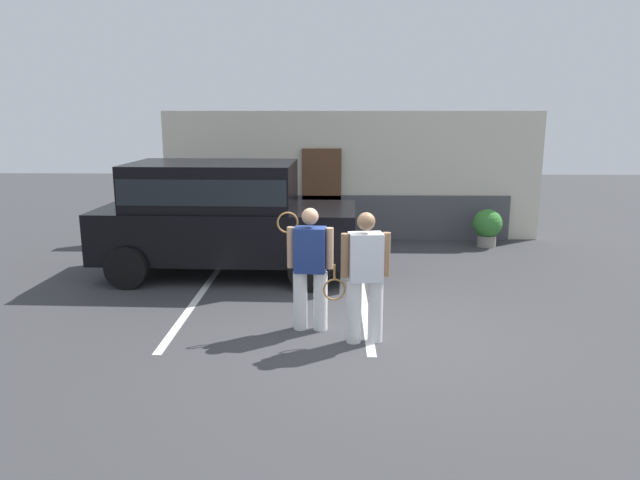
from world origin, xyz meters
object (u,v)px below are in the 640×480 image
object	(u,v)px
tennis_player_woman	(365,276)
potted_plant_by_porch	(487,226)
parked_suv	(222,213)
tennis_player_man	(310,267)

from	to	relation	value
tennis_player_woman	potted_plant_by_porch	world-z (taller)	tennis_player_woman
potted_plant_by_porch	parked_suv	bearing A→B (deg)	-156.39
tennis_player_woman	potted_plant_by_porch	bearing A→B (deg)	-126.27
potted_plant_by_porch	tennis_player_woman	bearing A→B (deg)	-118.27
tennis_player_man	potted_plant_by_porch	distance (m)	6.33
tennis_player_woman	potted_plant_by_porch	size ratio (longest dim) A/B	2.07
parked_suv	potted_plant_by_porch	bearing A→B (deg)	25.04
tennis_player_man	tennis_player_woman	world-z (taller)	tennis_player_woman
parked_suv	tennis_player_woman	distance (m)	4.01
parked_suv	tennis_player_man	world-z (taller)	parked_suv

